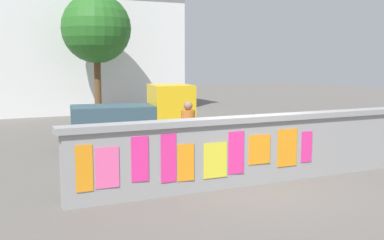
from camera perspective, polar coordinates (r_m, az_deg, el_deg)
ground at (r=16.95m, az=-7.06°, el=-1.39°), size 60.00×60.00×0.00m
poster_wall at (r=9.60m, az=7.41°, el=-3.63°), size 7.97×0.42×1.45m
auto_rickshaw_truck at (r=13.95m, az=-6.63°, el=0.46°), size 3.77×1.98×1.85m
motorcycle at (r=14.55m, az=5.82°, el=-0.98°), size 1.88×0.65×0.87m
bicycle_near at (r=13.03m, az=12.87°, el=-2.55°), size 1.71×0.44×0.95m
person_walking at (r=11.02m, az=-0.49°, el=-0.88°), size 0.39×0.39×1.62m
tree_roadside at (r=20.41m, az=-11.92°, el=11.12°), size 3.00×3.00×5.48m
building_background at (r=24.58m, az=-15.11°, el=8.50°), size 11.21×5.12×6.27m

